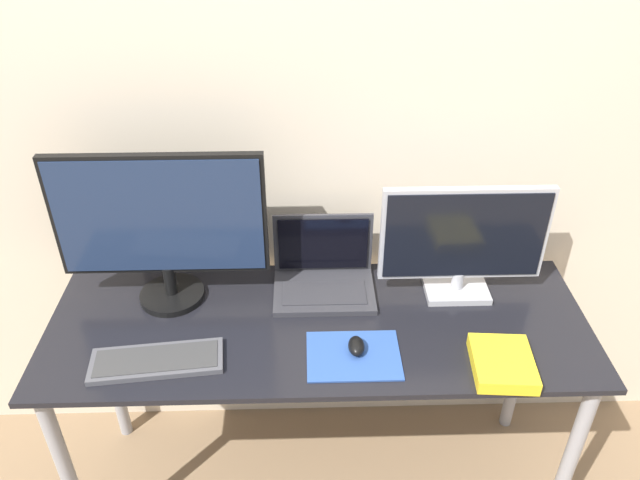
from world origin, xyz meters
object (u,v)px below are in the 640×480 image
Objects in this scene: monitor_right at (463,241)px; keyboard at (157,361)px; book at (502,363)px; mouse at (356,346)px; monitor_left at (161,225)px; laptop at (324,272)px.

monitor_right is 0.93m from keyboard.
keyboard is 1.82× the size of book.
book is (0.38, -0.07, -0.00)m from mouse.
monitor_left is at bearing -180.00° from monitor_right.
monitor_left reaches higher than laptop.
mouse reaches higher than keyboard.
monitor_left is 1.96× the size of laptop.
book is at bearing -38.68° from laptop.
monitor_right is at bearing 18.01° from keyboard.
book is at bearing -2.87° from keyboard.
monitor_left is 0.38m from keyboard.
book is at bearing -80.69° from monitor_right.
monitor_left is 3.02× the size of book.
monitor_left is 1.66× the size of keyboard.
book is at bearing -19.51° from monitor_left.
book is (0.05, -0.33, -0.17)m from monitor_right.
monitor_left is 8.33× the size of mouse.
mouse reaches higher than book.
laptop reaches higher than mouse.
laptop is at bearing 5.12° from monitor_left.
monitor_left reaches higher than book.
monitor_left reaches higher than keyboard.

